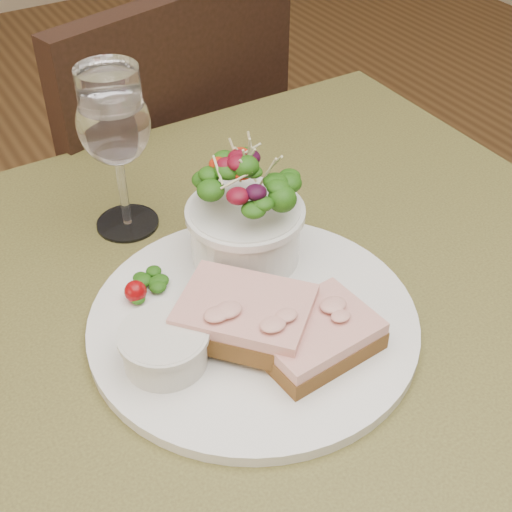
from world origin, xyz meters
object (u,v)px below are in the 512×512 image
sandwich_back (245,315)px  ramekin (164,346)px  salad_bowl (245,210)px  wine_glass (114,128)px  chair_far (142,277)px  dinner_plate (253,322)px  sandwich_front (315,336)px  cafe_table (280,386)px

sandwich_back → ramekin: bearing=-136.6°
salad_bowl → wine_glass: (-0.08, 0.13, 0.05)m
chair_far → dinner_plate: size_ratio=2.87×
sandwich_back → wine_glass: 0.24m
sandwich_front → ramekin: bearing=151.3°
ramekin → wine_glass: (0.06, 0.22, 0.09)m
cafe_table → dinner_plate: 0.11m
chair_far → sandwich_back: chair_far is taller
sandwich_front → ramekin: ramekin is taller
chair_far → ramekin: 0.82m
dinner_plate → sandwich_front: (0.03, -0.06, 0.02)m
dinner_plate → salad_bowl: bearing=64.0°
wine_glass → ramekin: bearing=-104.3°
salad_bowl → wine_glass: bearing=121.3°
chair_far → ramekin: (-0.21, -0.63, 0.49)m
wine_glass → dinner_plate: bearing=-79.7°
cafe_table → chair_far: 0.73m
sandwich_front → salad_bowl: (0.01, 0.14, 0.04)m
salad_bowl → sandwich_back: bearing=-120.6°
cafe_table → wine_glass: size_ratio=4.57×
chair_far → sandwich_front: chair_far is taller
chair_far → salad_bowl: (-0.07, -0.54, 0.53)m
sandwich_front → wine_glass: (-0.07, 0.27, 0.10)m
cafe_table → salad_bowl: 0.19m
sandwich_front → dinner_plate: bearing=109.1°
chair_far → ramekin: size_ratio=12.16×
cafe_table → sandwich_front: sandwich_front is taller
chair_far → dinner_plate: 0.78m
wine_glass → salad_bowl: bearing=-58.7°
dinner_plate → sandwich_back: bearing=-139.2°
cafe_table → wine_glass: 0.32m
cafe_table → sandwich_back: size_ratio=5.48×
chair_far → wine_glass: wine_glass is taller
dinner_plate → wine_glass: bearing=100.3°
cafe_table → sandwich_back: sandwich_back is taller
dinner_plate → ramekin: (-0.09, -0.01, 0.03)m
cafe_table → chair_far: (0.08, 0.63, -0.36)m
cafe_table → sandwich_front: (-0.00, -0.06, 0.13)m
dinner_plate → wine_glass: 0.24m
chair_far → wine_glass: size_ratio=5.14×
ramekin → salad_bowl: size_ratio=0.58×
cafe_table → wine_glass: (-0.07, 0.22, 0.22)m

